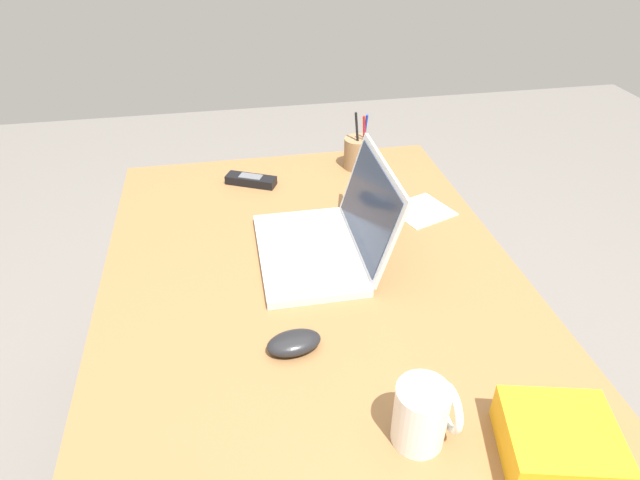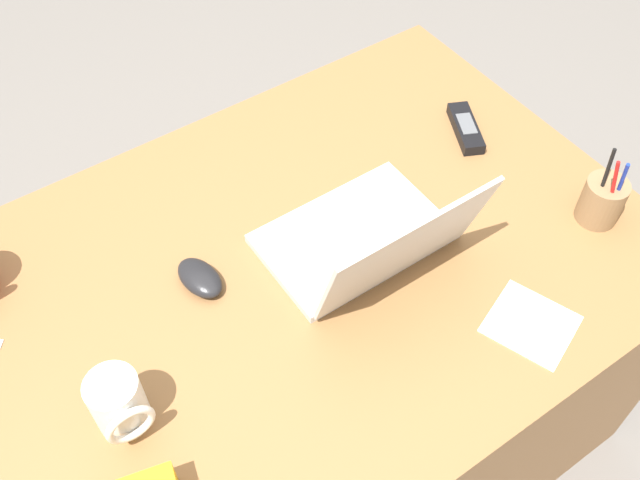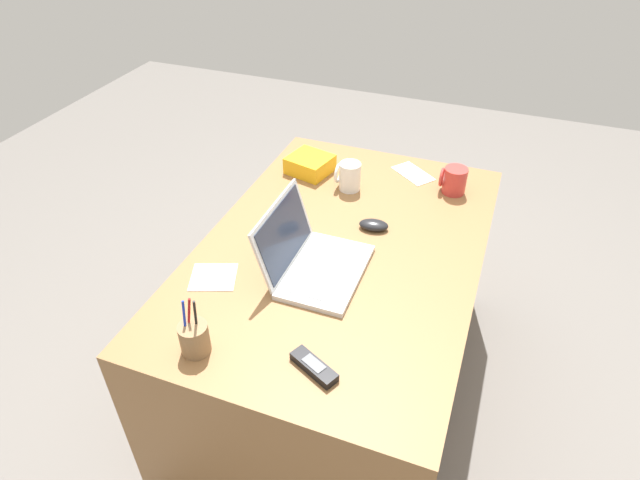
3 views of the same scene
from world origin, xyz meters
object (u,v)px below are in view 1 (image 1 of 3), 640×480
(pen_holder, at_px, (358,153))
(snack_bag, at_px, (558,442))
(coffee_mug_tall, at_px, (423,414))
(laptop, at_px, (327,238))
(cordless_phone, at_px, (251,180))
(computer_mouse, at_px, (294,343))

(pen_holder, distance_m, snack_bag, 0.99)
(pen_holder, height_order, snack_bag, pen_holder)
(coffee_mug_tall, distance_m, snack_bag, 0.20)
(laptop, bearing_deg, coffee_mug_tall, 5.39)
(pen_holder, bearing_deg, snack_bag, 3.60)
(coffee_mug_tall, bearing_deg, cordless_phone, -167.49)
(cordless_phone, distance_m, pen_holder, 0.32)
(cordless_phone, bearing_deg, laptop, 21.65)
(computer_mouse, xyz_separation_m, coffee_mug_tall, (0.22, 0.16, 0.04))
(computer_mouse, distance_m, coffee_mug_tall, 0.28)
(coffee_mug_tall, bearing_deg, pen_holder, 172.24)
(cordless_phone, relative_size, pen_holder, 0.83)
(pen_holder, bearing_deg, coffee_mug_tall, -7.76)
(laptop, xyz_separation_m, coffee_mug_tall, (0.50, 0.05, 0.01))
(laptop, height_order, snack_bag, laptop)
(laptop, distance_m, computer_mouse, 0.31)
(cordless_phone, bearing_deg, computer_mouse, 2.50)
(laptop, xyz_separation_m, pen_holder, (-0.42, 0.17, 0.00))
(coffee_mug_tall, relative_size, pen_holder, 0.63)
(pen_holder, relative_size, snack_bag, 1.09)
(snack_bag, bearing_deg, laptop, -157.68)
(cordless_phone, xyz_separation_m, pen_holder, (-0.05, 0.32, 0.04))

